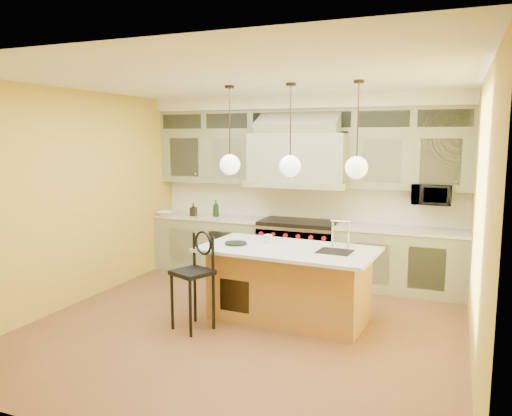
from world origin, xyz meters
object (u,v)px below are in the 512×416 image
at_px(kitchen_island, 289,282).
at_px(microwave, 432,194).
at_px(range, 298,250).
at_px(counter_stool, 194,274).

relative_size(kitchen_island, microwave, 4.05).
bearing_deg(range, counter_stool, -102.55).
height_order(kitchen_island, microwave, microwave).
bearing_deg(kitchen_island, counter_stool, -139.06).
height_order(kitchen_island, counter_stool, kitchen_island).
height_order(range, counter_stool, counter_stool).
distance_m(range, microwave, 2.18).
xyz_separation_m(counter_stool, microwave, (2.49, 2.52, 0.79)).
relative_size(kitchen_island, counter_stool, 1.88).
xyz_separation_m(kitchen_island, microwave, (1.54, 1.80, 0.98)).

